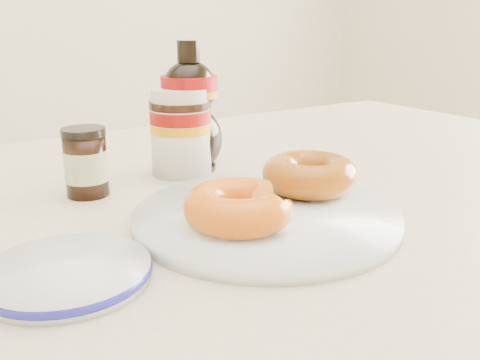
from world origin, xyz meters
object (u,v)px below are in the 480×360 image
nutella_jar (181,128)px  syrup_bottle (190,107)px  donut_bitten (239,206)px  dining_table (238,257)px  dark_jar (86,163)px  blue_rim_saucer (67,272)px  donut_whole (310,174)px  plate (266,216)px

nutella_jar → syrup_bottle: (0.02, 0.01, 0.03)m
donut_bitten → dining_table: bearing=39.2°
dark_jar → syrup_bottle: bearing=10.5°
blue_rim_saucer → nutella_jar: bearing=45.3°
syrup_bottle → blue_rim_saucer: 0.35m
donut_whole → syrup_bottle: size_ratio=0.62×
dining_table → blue_rim_saucer: blue_rim_saucer is taller
donut_whole → dark_jar: 0.27m
syrup_bottle → donut_bitten: bearing=-108.0°
donut_whole → dark_jar: bearing=141.5°
plate → nutella_jar: bearing=86.4°
plate → donut_bitten: (-0.05, -0.02, 0.03)m
plate → donut_bitten: bearing=-160.1°
plate → donut_whole: (0.08, 0.03, 0.03)m
donut_whole → blue_rim_saucer: 0.30m
blue_rim_saucer → donut_bitten: bearing=-1.0°
syrup_bottle → donut_whole: bearing=-75.6°
donut_bitten → donut_whole: bearing=1.3°
dark_jar → nutella_jar: bearing=8.9°
dining_table → dark_jar: dark_jar is taller
donut_whole → syrup_bottle: 0.21m
blue_rim_saucer → dining_table: bearing=24.1°
blue_rim_saucer → donut_whole: bearing=7.9°
dark_jar → blue_rim_saucer: size_ratio=0.59×
dining_table → blue_rim_saucer: size_ratio=9.91×
plate → donut_whole: donut_whole is taller
dining_table → donut_whole: 0.15m
plate → nutella_jar: 0.22m
plate → donut_whole: bearing=18.6°
plate → nutella_jar: size_ratio=2.39×
dining_table → donut_bitten: (-0.07, -0.11, 0.12)m
plate → blue_rim_saucer: bearing=-176.4°
nutella_jar → blue_rim_saucer: nutella_jar is taller
nutella_jar → blue_rim_saucer: bearing=-134.7°
plate → dark_jar: (-0.13, 0.20, 0.03)m
plate → dark_jar: bearing=123.1°
dining_table → dark_jar: size_ratio=16.72×
nutella_jar → syrup_bottle: 0.03m
dining_table → syrup_bottle: size_ratio=7.80×
donut_bitten → dark_jar: bearing=93.3°
donut_whole → dark_jar: (-0.21, 0.17, 0.01)m
plate → dark_jar: size_ratio=3.36×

